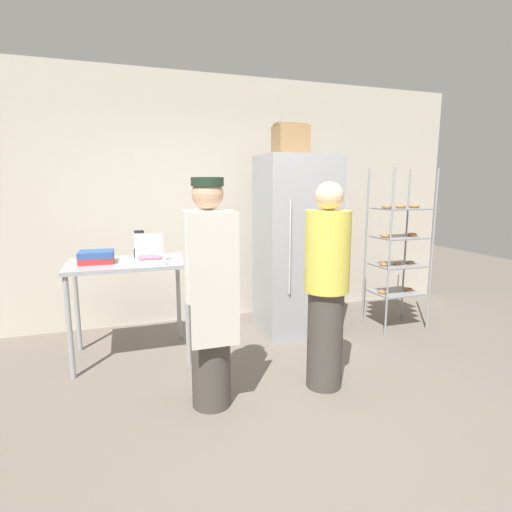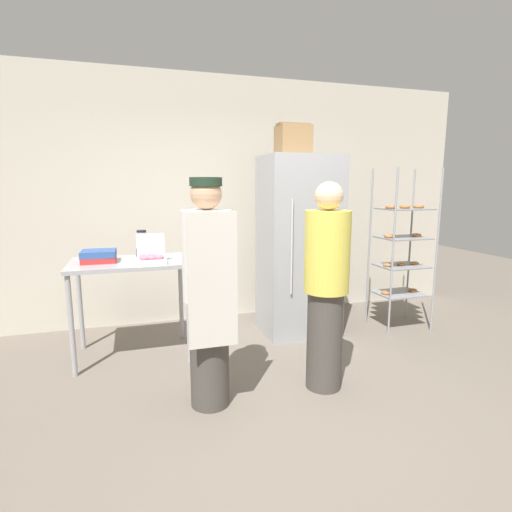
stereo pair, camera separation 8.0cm
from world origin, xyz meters
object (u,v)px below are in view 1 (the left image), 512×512
person_baker (210,292)px  baking_rack (398,249)px  binder_stack (96,257)px  cardboard_storage_box (291,140)px  refrigerator (296,246)px  donut_box (150,259)px  person_customer (326,286)px  blender_pitcher (140,245)px

person_baker → baking_rack: bearing=22.9°
binder_stack → person_baker: 1.37m
baking_rack → binder_stack: bearing=178.3°
cardboard_storage_box → person_baker: bearing=-132.6°
baking_rack → binder_stack: 3.19m
refrigerator → donut_box: (-1.57, -0.33, 0.01)m
person_baker → binder_stack: bearing=126.1°
refrigerator → person_customer: refrigerator is taller
refrigerator → cardboard_storage_box: bearing=165.0°
refrigerator → blender_pitcher: 1.64m
baking_rack → person_customer: (-1.45, -1.01, -0.07)m
binder_stack → donut_box: bearing=-25.0°
baking_rack → person_baker: baking_rack is taller
baking_rack → person_baker: (-2.38, -1.01, -0.04)m
baking_rack → person_baker: bearing=-157.1°
refrigerator → donut_box: bearing=-168.1°
blender_pitcher → cardboard_storage_box: bearing=-1.8°
baking_rack → refrigerator: bearing=169.6°
binder_stack → person_baker: person_baker is taller
binder_stack → blender_pitcher: bearing=26.2°
cardboard_storage_box → person_baker: 2.08m
refrigerator → blender_pitcher: refrigerator is taller
baking_rack → person_customer: size_ratio=1.09×
refrigerator → person_baker: bearing=-135.0°
binder_stack → baking_rack: bearing=-1.7°
binder_stack → person_customer: bearing=-32.6°
donut_box → binder_stack: donut_box is taller
cardboard_storage_box → person_baker: (-1.14, -1.24, -1.21)m
cardboard_storage_box → blender_pitcher: bearing=178.2°
blender_pitcher → cardboard_storage_box: size_ratio=0.77×
cardboard_storage_box → person_customer: 1.77m
refrigerator → blender_pitcher: bearing=177.5°
baking_rack → blender_pitcher: bearing=174.2°
refrigerator → donut_box: 1.60m
blender_pitcher → person_customer: 1.88m
donut_box → cardboard_storage_box: 1.89m
refrigerator → blender_pitcher: (-1.64, 0.07, 0.08)m
donut_box → blender_pitcher: 0.41m
person_customer → donut_box: bearing=145.0°
refrigerator → cardboard_storage_box: cardboard_storage_box is taller
binder_stack → cardboard_storage_box: cardboard_storage_box is taller
baking_rack → person_customer: 1.77m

